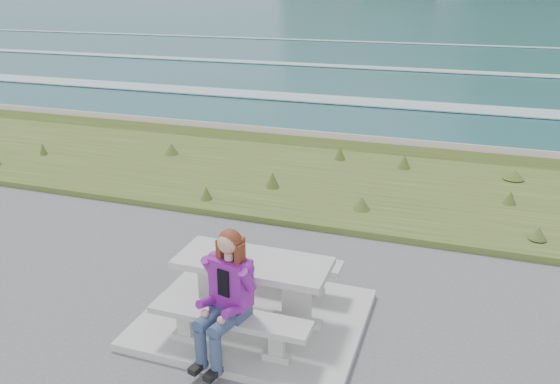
{
  "coord_description": "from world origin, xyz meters",
  "views": [
    {
      "loc": [
        2.13,
        -5.21,
        3.84
      ],
      "look_at": [
        -0.08,
        1.2,
        1.25
      ],
      "focal_mm": 35.0,
      "sensor_mm": 36.0,
      "label": 1
    }
  ],
  "objects": [
    {
      "name": "concrete_slab",
      "position": [
        0.0,
        0.0,
        0.05
      ],
      "size": [
        2.6,
        2.1,
        0.1
      ],
      "primitive_type": "cube",
      "color": "#A5A5A0",
      "rests_on": "ground"
    },
    {
      "name": "picnic_table",
      "position": [
        0.0,
        0.0,
        0.68
      ],
      "size": [
        1.8,
        0.75,
        0.75
      ],
      "color": "#A5A5A0",
      "rests_on": "concrete_slab"
    },
    {
      "name": "bench_landward",
      "position": [
        0.0,
        -0.7,
        0.45
      ],
      "size": [
        1.8,
        0.35,
        0.45
      ],
      "color": "#A5A5A0",
      "rests_on": "concrete_slab"
    },
    {
      "name": "bench_seaward",
      "position": [
        0.0,
        0.7,
        0.45
      ],
      "size": [
        1.8,
        0.35,
        0.45
      ],
      "color": "#A5A5A0",
      "rests_on": "concrete_slab"
    },
    {
      "name": "grass_verge",
      "position": [
        0.0,
        5.0,
        0.0
      ],
      "size": [
        160.0,
        4.5,
        0.22
      ],
      "primitive_type": "cube",
      "color": "#31501E",
      "rests_on": "ground"
    },
    {
      "name": "shore_drop",
      "position": [
        0.0,
        7.9,
        0.0
      ],
      "size": [
        160.0,
        0.8,
        2.2
      ],
      "primitive_type": "cube",
      "color": "brown",
      "rests_on": "ground"
    },
    {
      "name": "ocean",
      "position": [
        0.0,
        25.09,
        -1.74
      ],
      "size": [
        1600.0,
        1600.0,
        0.09
      ],
      "color": "#215760",
      "rests_on": "ground"
    },
    {
      "name": "seated_woman",
      "position": [
        -0.01,
        -0.83,
        0.63
      ],
      "size": [
        0.55,
        0.79,
        1.43
      ],
      "rotation": [
        0.0,
        0.0,
        -0.24
      ],
      "color": "navy",
      "rests_on": "concrete_slab"
    }
  ]
}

